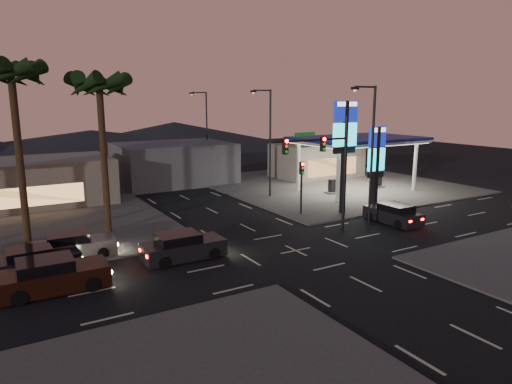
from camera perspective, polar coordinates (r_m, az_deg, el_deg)
ground at (r=28.25m, az=4.98°, el=-7.31°), size 140.00×140.00×0.00m
corner_lot_ne at (r=50.05m, az=9.24°, el=0.93°), size 24.00×24.00×0.12m
gas_station at (r=46.41m, az=12.62°, el=6.25°), size 12.20×8.20×5.47m
convenience_store at (r=54.83m, az=7.57°, el=3.94°), size 10.00×6.00×4.00m
pylon_sign_tall at (r=36.48m, az=11.05°, el=7.04°), size 2.20×0.35×9.00m
pylon_sign_short at (r=37.64m, az=14.82°, el=4.34°), size 1.60×0.35×7.00m
traffic_signal_mast at (r=30.87m, az=8.69°, el=4.17°), size 6.10×0.39×8.00m
pedestal_signal at (r=36.17m, az=5.72°, el=1.61°), size 0.32×0.39×4.30m
streetlight_near at (r=32.11m, az=14.06°, el=5.12°), size 2.14×0.25×10.00m
streetlight_mid at (r=42.30m, az=1.55°, el=6.90°), size 2.14×0.25×10.00m
streetlight_far at (r=54.63m, az=-6.37°, el=7.86°), size 2.14×0.25×10.00m
palm_a at (r=31.89m, az=-18.96°, el=11.49°), size 4.41×4.41×10.86m
palm_b at (r=31.24m, az=-28.21°, el=11.78°), size 4.41×4.41×11.46m
building_far_west at (r=44.28m, az=-28.06°, el=0.91°), size 16.00×8.00×4.00m
building_far_mid at (r=51.31m, az=-10.24°, el=3.58°), size 12.00×9.00×4.40m
hill_right at (r=87.50m, az=-10.12°, el=6.97°), size 50.00×50.00×5.00m
hill_center at (r=83.47m, az=-19.83°, el=5.92°), size 60.00×60.00×4.00m
car_lane_a_front at (r=26.82m, az=-9.19°, el=-6.81°), size 4.87×2.09×1.58m
car_lane_a_mid at (r=24.28m, az=-24.12°, el=-9.56°), size 5.16×2.25×1.67m
car_lane_b_front at (r=28.73m, az=-21.91°, el=-6.32°), size 4.77×2.18×1.53m
car_lane_b_mid at (r=27.06m, az=-25.96°, el=-7.81°), size 4.54×2.04×1.46m
suv_station at (r=35.59m, az=16.80°, el=-2.66°), size 2.02×4.52×1.49m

